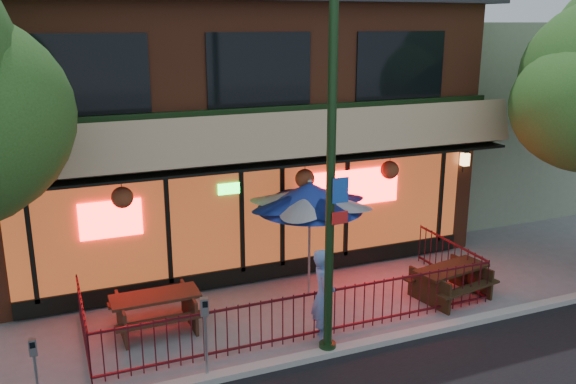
# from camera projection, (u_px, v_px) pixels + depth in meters

# --- Properties ---
(ground) EXTENTS (80.00, 80.00, 0.00)m
(ground) POSITION_uv_depth(u_px,v_px,m) (318.00, 342.00, 11.83)
(ground) COLOR gray
(ground) RESTS_ON ground
(curb) EXTENTS (80.00, 0.25, 0.12)m
(curb) POSITION_uv_depth(u_px,v_px,m) (330.00, 352.00, 11.37)
(curb) COLOR #999993
(curb) RESTS_ON ground
(restaurant_building) EXTENTS (12.96, 9.49, 8.05)m
(restaurant_building) POSITION_uv_depth(u_px,v_px,m) (213.00, 92.00, 17.06)
(restaurant_building) COLOR brown
(restaurant_building) RESTS_ON ground
(neighbor_building) EXTENTS (6.00, 7.00, 6.00)m
(neighbor_building) POSITION_uv_depth(u_px,v_px,m) (460.00, 112.00, 21.18)
(neighbor_building) COLOR gray
(neighbor_building) RESTS_ON ground
(patio_fence) EXTENTS (8.44, 2.62, 1.00)m
(patio_fence) POSITION_uv_depth(u_px,v_px,m) (308.00, 302.00, 12.11)
(patio_fence) COLOR #420E15
(patio_fence) RESTS_ON ground
(street_light) EXTENTS (0.43, 0.32, 7.00)m
(street_light) POSITION_uv_depth(u_px,v_px,m) (331.00, 192.00, 10.62)
(street_light) COLOR black
(street_light) RESTS_ON ground
(picnic_table_left) EXTENTS (1.76, 1.36, 0.75)m
(picnic_table_left) POSITION_uv_depth(u_px,v_px,m) (156.00, 307.00, 12.23)
(picnic_table_left) COLOR #3F2316
(picnic_table_left) RESTS_ON ground
(picnic_table_right) EXTENTS (1.93, 1.60, 0.73)m
(picnic_table_right) POSITION_uv_depth(u_px,v_px,m) (451.00, 278.00, 13.64)
(picnic_table_right) COLOR black
(picnic_table_right) RESTS_ON ground
(patio_umbrella) EXTENTS (2.37, 2.37, 2.70)m
(patio_umbrella) POSITION_uv_depth(u_px,v_px,m) (310.00, 196.00, 13.41)
(patio_umbrella) COLOR gray
(patio_umbrella) RESTS_ON ground
(pedestrian) EXTENTS (0.61, 0.78, 1.87)m
(pedestrian) POSITION_uv_depth(u_px,v_px,m) (323.00, 295.00, 11.72)
(pedestrian) COLOR #6181C2
(pedestrian) RESTS_ON ground
(parking_meter_near) EXTENTS (0.15, 0.14, 1.54)m
(parking_meter_near) POSITION_uv_depth(u_px,v_px,m) (205.00, 325.00, 10.34)
(parking_meter_near) COLOR #919599
(parking_meter_near) RESTS_ON ground
(parking_meter_far) EXTENTS (0.12, 0.11, 1.35)m
(parking_meter_far) POSITION_uv_depth(u_px,v_px,m) (35.00, 364.00, 9.39)
(parking_meter_far) COLOR #A0A4A8
(parking_meter_far) RESTS_ON ground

